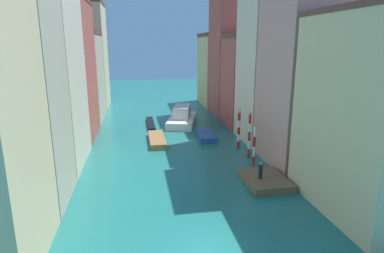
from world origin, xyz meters
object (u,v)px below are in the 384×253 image
object	(u,v)px
vaporetto_white	(182,117)
gondola_black	(151,124)
person_on_dock	(261,171)
mooring_pole_2	(239,129)
motorboat_1	(206,136)
mooring_pole_0	(254,145)
motorboat_0	(157,140)
waterfront_dock	(265,180)
mooring_pole_1	(249,135)

from	to	relation	value
vaporetto_white	gondola_black	xyz separation A→B (m)	(-5.05, 0.05, -0.82)
person_on_dock	mooring_pole_2	xyz separation A→B (m)	(1.33, 10.86, 1.07)
person_on_dock	motorboat_1	size ratio (longest dim) A/B	0.29
mooring_pole_2	motorboat_1	size ratio (longest dim) A/B	0.89
mooring_pole_0	vaporetto_white	world-z (taller)	mooring_pole_0
vaporetto_white	motorboat_0	world-z (taller)	vaporetto_white
waterfront_dock	vaporetto_white	size ratio (longest dim) A/B	0.49
person_on_dock	mooring_pole_1	distance (m)	7.67
mooring_pole_1	motorboat_1	bearing A→B (deg)	110.87
mooring_pole_0	gondola_black	distance (m)	22.24
mooring_pole_0	mooring_pole_1	distance (m)	2.79
person_on_dock	gondola_black	xyz separation A→B (m)	(-8.83, 24.50, -1.12)
vaporetto_white	motorboat_0	xyz separation A→B (m)	(-4.65, -9.44, -0.71)
person_on_dock	mooring_pole_2	distance (m)	10.99
motorboat_1	mooring_pole_1	bearing A→B (deg)	-69.13
person_on_dock	motorboat_1	xyz separation A→B (m)	(-1.75, 15.87, -1.04)
mooring_pole_0	mooring_pole_1	world-z (taller)	mooring_pole_1
mooring_pole_0	motorboat_1	distance (m)	11.70
person_on_dock	gondola_black	size ratio (longest dim) A/B	0.19
mooring_pole_0	gondola_black	size ratio (longest dim) A/B	0.55
person_on_dock	vaporetto_white	world-z (taller)	vaporetto_white
waterfront_dock	person_on_dock	distance (m)	1.22
mooring_pole_0	gondola_black	world-z (taller)	mooring_pole_0
motorboat_1	mooring_pole_2	bearing A→B (deg)	-58.40
waterfront_dock	mooring_pole_2	world-z (taller)	mooring_pole_2
mooring_pole_0	motorboat_1	size ratio (longest dim) A/B	0.85
mooring_pole_2	vaporetto_white	world-z (taller)	mooring_pole_2
gondola_black	motorboat_0	distance (m)	9.50
mooring_pole_1	mooring_pole_2	size ratio (longest dim) A/B	1.10
mooring_pole_2	gondola_black	xyz separation A→B (m)	(-10.16, 13.64, -2.19)
person_on_dock	mooring_pole_0	bearing A→B (deg)	77.22
motorboat_0	mooring_pole_0	bearing A→B (deg)	-47.37
person_on_dock	vaporetto_white	bearing A→B (deg)	98.80
motorboat_0	person_on_dock	bearing A→B (deg)	-60.65
waterfront_dock	mooring_pole_0	world-z (taller)	mooring_pole_0
mooring_pole_1	motorboat_0	world-z (taller)	mooring_pole_1
mooring_pole_1	gondola_black	bearing A→B (deg)	121.10
person_on_dock	mooring_pole_0	distance (m)	4.90
motorboat_1	gondola_black	bearing A→B (deg)	129.37
mooring_pole_2	motorboat_0	bearing A→B (deg)	157.01
waterfront_dock	vaporetto_white	bearing A→B (deg)	100.23
person_on_dock	mooring_pole_1	xyz separation A→B (m)	(1.47, 7.42, 1.30)
vaporetto_white	motorboat_1	xyz separation A→B (m)	(2.03, -8.58, -0.74)
motorboat_0	mooring_pole_2	bearing A→B (deg)	-22.99
motorboat_0	mooring_pole_1	bearing A→B (deg)	-37.44
gondola_black	waterfront_dock	bearing A→B (deg)	-68.80
mooring_pole_0	motorboat_0	size ratio (longest dim) A/B	0.64
person_on_dock	motorboat_1	bearing A→B (deg)	96.29
waterfront_dock	motorboat_1	distance (m)	15.85
gondola_black	motorboat_1	world-z (taller)	motorboat_1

